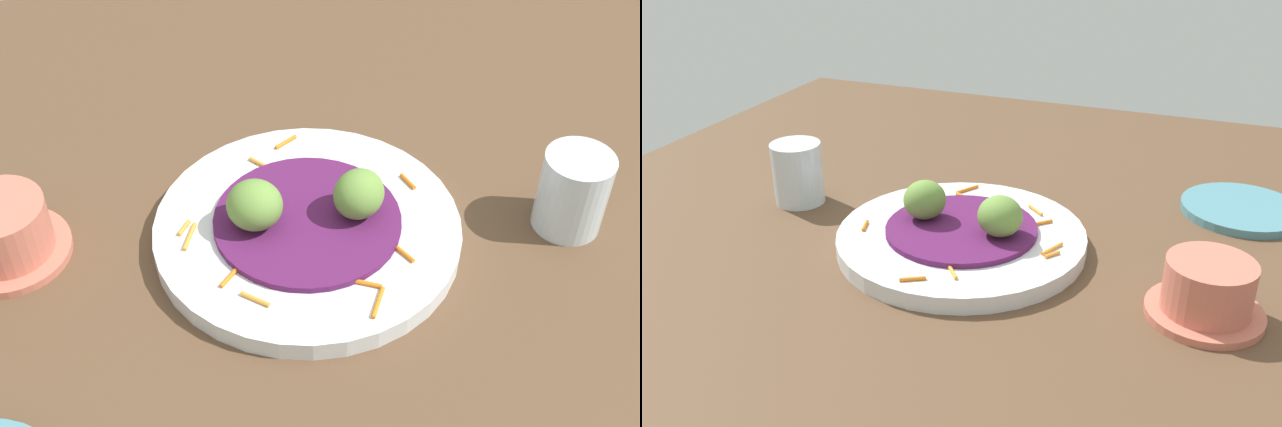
% 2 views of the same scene
% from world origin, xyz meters
% --- Properties ---
extents(table_surface, '(1.10, 1.10, 0.02)m').
position_xyz_m(table_surface, '(0.00, 0.00, 0.01)').
color(table_surface, brown).
rests_on(table_surface, ground).
extents(main_plate, '(0.28, 0.28, 0.02)m').
position_xyz_m(main_plate, '(-0.01, 0.04, 0.03)').
color(main_plate, silver).
rests_on(main_plate, table_surface).
extents(cabbage_bed, '(0.17, 0.17, 0.01)m').
position_xyz_m(cabbage_bed, '(-0.01, 0.04, 0.04)').
color(cabbage_bed, '#51194C').
rests_on(cabbage_bed, main_plate).
extents(carrot_garnish, '(0.23, 0.25, 0.00)m').
position_xyz_m(carrot_garnish, '(-0.02, 0.02, 0.04)').
color(carrot_garnish, orange).
rests_on(carrot_garnish, main_plate).
extents(guac_scoop_left, '(0.07, 0.07, 0.04)m').
position_xyz_m(guac_scoop_left, '(-0.05, 0.04, 0.07)').
color(guac_scoop_left, olive).
rests_on(guac_scoop_left, cabbage_bed).
extents(guac_scoop_center, '(0.07, 0.06, 0.05)m').
position_xyz_m(guac_scoop_center, '(0.04, 0.03, 0.07)').
color(guac_scoop_center, olive).
rests_on(guac_scoop_center, cabbage_bed).
extents(terracotta_bowl, '(0.11, 0.11, 0.06)m').
position_xyz_m(terracotta_bowl, '(-0.27, 0.08, 0.05)').
color(terracotta_bowl, '#C66B56').
rests_on(terracotta_bowl, table_surface).
extents(water_glass, '(0.06, 0.06, 0.08)m').
position_xyz_m(water_glass, '(0.23, -0.00, 0.06)').
color(water_glass, silver).
rests_on(water_glass, table_surface).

